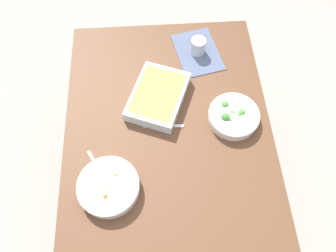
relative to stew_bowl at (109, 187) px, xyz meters
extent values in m
plane|color=#9E9389|center=(0.27, -0.25, -0.77)|extent=(6.00, 6.00, 0.00)
cube|color=brown|center=(0.27, -0.25, -0.05)|extent=(1.20, 0.90, 0.04)
cylinder|color=brown|center=(0.81, -0.64, -0.42)|extent=(0.06, 0.06, 0.70)
cylinder|color=brown|center=(0.81, 0.14, -0.42)|extent=(0.06, 0.06, 0.70)
cube|color=#4C5670|center=(0.67, -0.42, -0.03)|extent=(0.32, 0.25, 0.00)
cylinder|color=silver|center=(0.00, 0.00, 0.00)|extent=(0.24, 0.24, 0.05)
torus|color=silver|center=(0.00, 0.00, 0.02)|extent=(0.24, 0.24, 0.01)
cylinder|color=olive|center=(0.00, 0.00, 0.00)|extent=(0.19, 0.19, 0.03)
sphere|color=olive|center=(0.04, -0.03, 0.02)|extent=(0.02, 0.02, 0.02)
sphere|color=#C66633|center=(-0.04, 0.01, 0.02)|extent=(0.02, 0.02, 0.02)
sphere|color=olive|center=(-0.01, 0.00, 0.02)|extent=(0.02, 0.02, 0.02)
cylinder|color=silver|center=(0.28, -0.54, -0.01)|extent=(0.21, 0.21, 0.05)
torus|color=silver|center=(0.28, -0.54, 0.01)|extent=(0.22, 0.22, 0.01)
cylinder|color=#8CB272|center=(0.28, -0.54, 0.00)|extent=(0.18, 0.18, 0.02)
sphere|color=#569E42|center=(0.29, -0.57, 0.01)|extent=(0.03, 0.03, 0.03)
sphere|color=#478C38|center=(0.28, -0.56, 0.01)|extent=(0.02, 0.02, 0.02)
sphere|color=#3D7A33|center=(0.27, -0.49, 0.02)|extent=(0.04, 0.04, 0.04)
sphere|color=#569E42|center=(0.33, -0.50, 0.02)|extent=(0.04, 0.04, 0.04)
sphere|color=#569E42|center=(0.29, -0.53, 0.01)|extent=(0.02, 0.02, 0.02)
sphere|color=#478C38|center=(0.26, -0.51, 0.01)|extent=(0.03, 0.03, 0.03)
cube|color=silver|center=(0.40, -0.21, 0.00)|extent=(0.36, 0.32, 0.06)
cube|color=#DBAD56|center=(0.40, -0.21, 0.01)|extent=(0.32, 0.28, 0.04)
cylinder|color=#B2BCC6|center=(0.67, -0.42, 0.01)|extent=(0.07, 0.07, 0.08)
cylinder|color=black|center=(0.67, -0.42, 0.00)|extent=(0.06, 0.06, 0.05)
cube|color=silver|center=(0.11, 0.06, -0.03)|extent=(0.13, 0.08, 0.01)
ellipsoid|color=silver|center=(0.03, 0.02, -0.03)|extent=(0.05, 0.04, 0.01)
cube|color=silver|center=(0.28, -0.54, -0.03)|extent=(0.12, 0.09, 0.01)
ellipsoid|color=silver|center=(0.35, -0.49, -0.03)|extent=(0.05, 0.04, 0.01)
cube|color=silver|center=(0.27, -0.25, -0.03)|extent=(0.02, 0.14, 0.01)
cube|color=silver|center=(0.28, -0.16, -0.03)|extent=(0.03, 0.05, 0.01)
camera|label=1|loc=(-0.39, -0.21, 1.23)|focal=34.95mm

